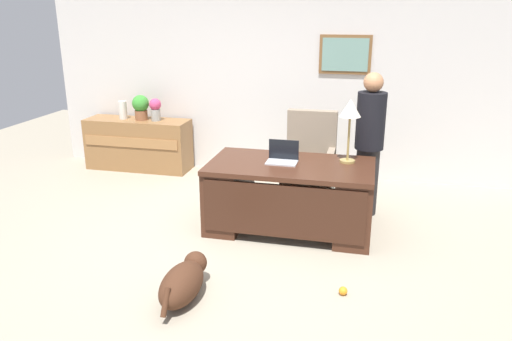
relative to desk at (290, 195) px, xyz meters
The scene contains 13 objects.
ground_plane 0.82m from the desk, 119.94° to the right, with size 12.00×12.00×0.00m, color #9E937F.
back_wall 2.22m from the desk, 100.12° to the left, with size 7.00×0.16×2.70m.
desk is the anchor object (origin of this frame).
credenza 3.02m from the desk, 147.35° to the left, with size 1.53×0.50×0.74m.
armchair 0.89m from the desk, 84.26° to the left, with size 0.60×0.59×1.11m.
person_standing 1.11m from the desk, 40.58° to the left, with size 0.32×0.32×1.63m.
dog_lying 1.67m from the desk, 111.73° to the right, with size 0.32×0.77×0.30m.
laptop 0.41m from the desk, 142.42° to the left, with size 0.32×0.22×0.22m.
desk_lamp 1.06m from the desk, 21.45° to the left, with size 0.22×0.22×0.67m.
vase_with_flowers 2.82m from the desk, 143.95° to the left, with size 0.17×0.17×0.32m.
vase_empty 3.23m from the desk, 149.37° to the left, with size 0.12×0.12×0.26m, color silver.
potted_plant 3.00m from the desk, 146.54° to the left, with size 0.24×0.24×0.36m.
dog_toy_ball 1.39m from the desk, 60.67° to the right, with size 0.07×0.07×0.07m, color orange.
Camera 1 is at (1.15, -4.24, 2.27)m, focal length 34.84 mm.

